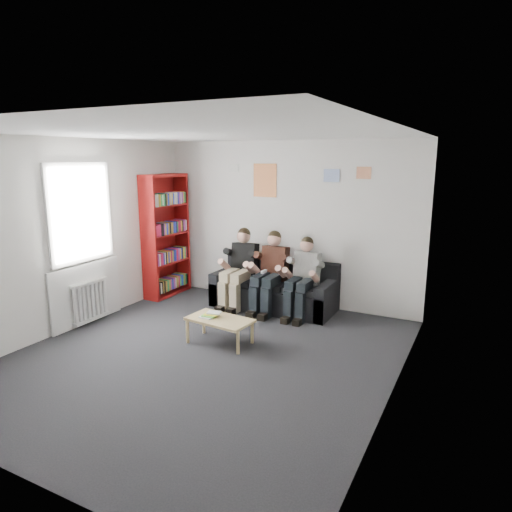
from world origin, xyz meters
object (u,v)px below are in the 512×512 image
at_px(bookshelf, 166,236).
at_px(person_middle, 270,273).
at_px(sofa, 274,291).
at_px(person_left, 239,269).
at_px(person_right, 302,278).
at_px(coffee_table, 220,321).

xyz_separation_m(bookshelf, person_middle, (2.02, 0.01, -0.44)).
bearing_deg(sofa, person_left, -161.01).
relative_size(bookshelf, person_right, 1.74).
height_order(coffee_table, person_middle, person_middle).
distance_m(sofa, person_right, 0.68).
xyz_separation_m(person_middle, person_right, (0.56, 0.00, -0.02)).
distance_m(person_left, person_right, 1.11).
bearing_deg(person_right, bookshelf, -178.28).
bearing_deg(person_right, person_middle, -178.18).
bearing_deg(person_middle, bookshelf, 178.64).
relative_size(coffee_table, person_right, 0.70).
xyz_separation_m(coffee_table, person_right, (0.58, 1.49, 0.31)).
xyz_separation_m(sofa, person_right, (0.56, -0.19, 0.33)).
bearing_deg(person_middle, coffee_table, -92.29).
distance_m(coffee_table, person_left, 1.61).
distance_m(sofa, coffee_table, 1.68).
bearing_deg(person_left, coffee_table, -76.44).
bearing_deg(person_left, sofa, 12.63).
height_order(bookshelf, person_middle, bookshelf).
distance_m(bookshelf, person_right, 2.62).
height_order(person_middle, person_right, person_middle).
relative_size(coffee_table, person_middle, 0.67).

